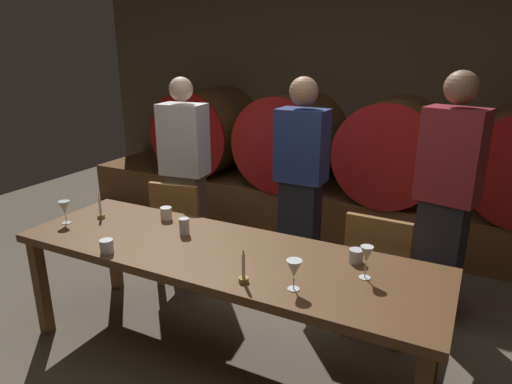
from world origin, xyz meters
TOP-DOWN VIEW (x-y plane):
  - ground_plane at (0.00, 0.00)m, footprint 8.56×8.56m
  - back_wall at (0.00, 2.79)m, footprint 6.59×0.24m
  - barrel_shelf at (0.00, 2.24)m, footprint 5.93×0.90m
  - wine_barrel_far_left at (-1.58, 2.24)m, footprint 0.96×0.95m
  - wine_barrel_center_left at (-0.54, 2.24)m, footprint 0.96×0.95m
  - wine_barrel_center_right at (0.51, 2.24)m, footprint 0.96×0.95m
  - dining_table at (-0.02, -0.08)m, footprint 2.55×0.79m
  - chair_left at (-0.77, 0.56)m, footprint 0.45×0.45m
  - chair_right at (0.77, 0.57)m, footprint 0.42×0.42m
  - guest_left at (-0.99, 0.93)m, footprint 0.41×0.28m
  - guest_center at (0.02, 1.07)m, footprint 0.38×0.24m
  - guest_right at (1.09, 1.02)m, footprint 0.43×0.32m
  - candle_left at (-1.03, -0.01)m, footprint 0.05×0.05m
  - candle_right at (0.28, -0.34)m, footprint 0.05×0.05m
  - wine_glass_left at (-1.16, -0.19)m, footprint 0.08×0.08m
  - wine_glass_center at (0.53, -0.29)m, footprint 0.08×0.08m
  - wine_glass_right at (0.81, -0.02)m, footprint 0.07×0.07m
  - cup_far_left at (-0.61, 0.18)m, footprint 0.08×0.08m
  - cup_center_left at (-0.58, -0.40)m, footprint 0.08×0.08m
  - cup_center_right at (-0.35, 0.02)m, footprint 0.06×0.06m
  - cup_far_right at (0.72, 0.13)m, footprint 0.08×0.08m

SIDE VIEW (x-z plane):
  - ground_plane at x=0.00m, z-range 0.00..0.00m
  - barrel_shelf at x=0.00m, z-range 0.00..0.46m
  - chair_left at x=-0.77m, z-range 0.05..0.93m
  - chair_right at x=0.77m, z-range 0.05..0.93m
  - dining_table at x=-0.02m, z-range 0.30..1.02m
  - cup_far_right at x=0.72m, z-range 0.73..0.80m
  - cup_center_left at x=-0.58m, z-range 0.73..0.81m
  - cup_far_left at x=-0.61m, z-range 0.73..0.81m
  - candle_left at x=-1.03m, z-range 0.69..0.86m
  - candle_right at x=0.28m, z-range 0.68..0.87m
  - cup_center_right at x=-0.35m, z-range 0.73..0.83m
  - guest_left at x=-0.99m, z-range 0.02..1.64m
  - wine_glass_left at x=-1.16m, z-range 0.76..0.91m
  - wine_glass_center at x=0.53m, z-range 0.76..0.91m
  - guest_center at x=0.02m, z-range 0.02..1.68m
  - wine_glass_right at x=0.81m, z-range 0.77..0.94m
  - guest_right at x=1.09m, z-range 0.02..1.75m
  - wine_barrel_far_left at x=-1.58m, z-range 0.45..1.41m
  - wine_barrel_center_left at x=-0.54m, z-range 0.45..1.41m
  - wine_barrel_center_right at x=0.51m, z-range 0.45..1.41m
  - back_wall at x=0.00m, z-range 0.00..2.83m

